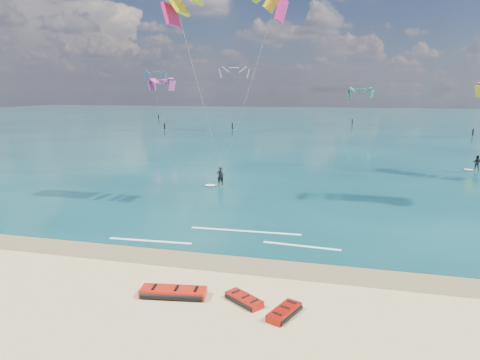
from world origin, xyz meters
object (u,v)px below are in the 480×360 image
(packed_kite_mid, at_px, (244,303))
(packed_kite_right, at_px, (284,316))
(kitesurfer_main, at_px, (222,90))
(packed_kite_left, at_px, (174,296))

(packed_kite_mid, bearing_deg, packed_kite_right, 14.76)
(kitesurfer_main, bearing_deg, packed_kite_left, -85.58)
(packed_kite_left, xyz_separation_m, packed_kite_right, (4.93, -0.47, 0.00))
(packed_kite_left, distance_m, packed_kite_right, 4.95)
(packed_kite_left, bearing_deg, packed_kite_mid, -4.67)
(packed_kite_right, bearing_deg, kitesurfer_main, 45.57)
(packed_kite_left, height_order, packed_kite_right, packed_kite_left)
(packed_kite_left, height_order, kitesurfer_main, kitesurfer_main)
(packed_kite_mid, relative_size, kitesurfer_main, 0.11)
(packed_kite_mid, distance_m, kitesurfer_main, 20.17)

